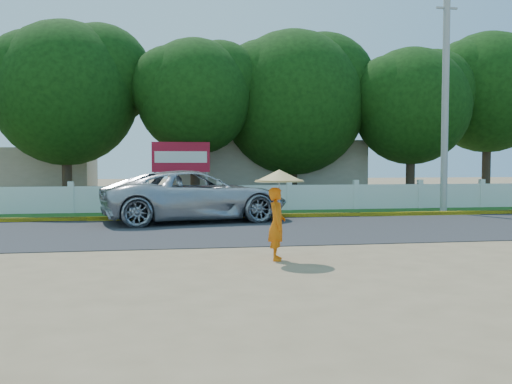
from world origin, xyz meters
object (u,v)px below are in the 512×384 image
(monk_with_parasol, at_px, (278,201))
(billboard, at_px, (181,161))
(vehicle, at_px, (195,196))
(utility_pole, at_px, (445,101))

(monk_with_parasol, xyz_separation_m, billboard, (-1.53, 13.16, 0.89))
(vehicle, xyz_separation_m, billboard, (-0.31, 5.00, 1.25))
(billboard, bearing_deg, utility_pole, -16.63)
(utility_pole, height_order, monk_with_parasol, utility_pole)
(utility_pole, bearing_deg, billboard, 163.37)
(monk_with_parasol, height_order, billboard, billboard)
(monk_with_parasol, distance_m, billboard, 13.28)
(vehicle, xyz_separation_m, monk_with_parasol, (1.23, -8.16, 0.36))
(billboard, bearing_deg, monk_with_parasol, -83.35)
(utility_pole, relative_size, vehicle, 1.41)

